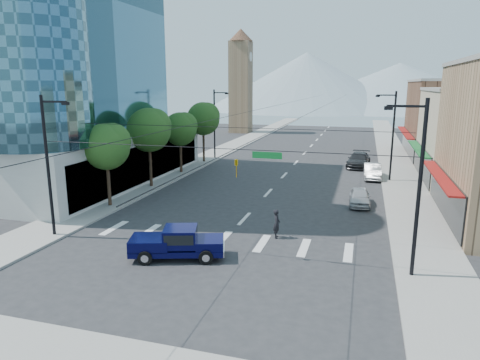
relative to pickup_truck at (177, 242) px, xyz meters
The scene contains 20 objects.
ground 2.81m from the pickup_truck, 50.51° to the left, with size 160.00×160.00×0.00m, color #28282B.
sidewalk_left 43.30m from the pickup_truck, 103.78° to the left, with size 4.00×120.00×0.15m, color gray.
sidewalk_right 44.22m from the pickup_truck, 71.97° to the left, with size 4.00×120.00×0.15m, color gray.
office_tower 32.24m from the pickup_truck, 147.11° to the left, with size 29.50×27.00×30.00m.
shop_far 47.48m from the pickup_truck, 62.72° to the left, with size 12.00×18.00×10.00m, color brown.
clock_tower 66.45m from the pickup_truck, 103.02° to the left, with size 4.80×4.80×20.40m.
mountain_left 152.96m from the pickup_truck, 95.00° to the left, with size 80.00×80.00×22.00m, color gray.
mountain_right 163.69m from the pickup_truck, 82.38° to the left, with size 90.00×90.00×18.00m, color gray.
tree_near 13.07m from the pickup_truck, 139.05° to the left, with size 3.65×3.64×6.71m.
tree_midnear 18.41m from the pickup_truck, 121.79° to the left, with size 4.09×4.09×7.52m.
tree_midfar 24.39m from the pickup_truck, 112.97° to the left, with size 3.65×3.64×6.71m.
tree_far 30.97m from the pickup_truck, 107.85° to the left, with size 4.09×4.09×7.52m.
signal_rig 4.29m from the pickup_truck, 29.10° to the left, with size 21.80×0.20×9.00m.
lamp_pole_nw 33.52m from the pickup_truck, 105.66° to the left, with size 2.00×0.25×9.00m.
lamp_pole_ne 27.33m from the pickup_truck, 62.81° to the left, with size 2.00×0.25×9.00m.
pickup_truck is the anchor object (origin of this frame).
pedestrian 6.76m from the pickup_truck, 45.58° to the left, with size 0.68×0.45×1.87m, color black.
parked_car_near 17.17m from the pickup_truck, 55.60° to the left, with size 1.64×4.08×1.39m, color #B5B6BB.
parked_car_mid 27.24m from the pickup_truck, 66.63° to the left, with size 1.64×4.71×1.55m, color #BBBBBB.
parked_car_far 32.67m from the pickup_truck, 73.49° to the left, with size 2.38×5.86×1.70m, color #28272A.
Camera 1 is at (8.07, -22.80, 9.59)m, focal length 32.00 mm.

